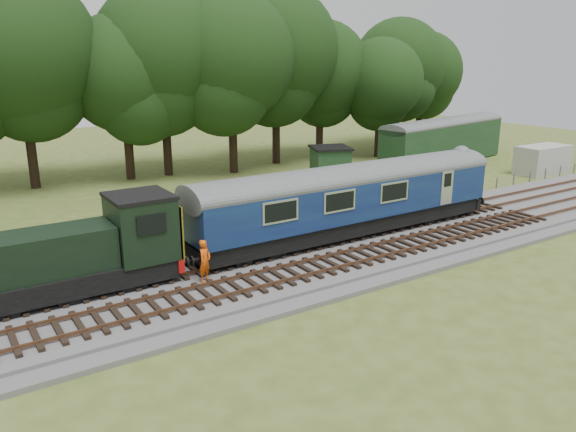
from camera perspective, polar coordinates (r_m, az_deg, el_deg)
ground at (r=26.10m, az=-1.45°, el=-5.50°), size 120.00×120.00×0.00m
ballast at (r=26.03m, az=-1.45°, el=-5.14°), size 70.00×7.00×0.35m
track_north at (r=27.08m, az=-3.02°, el=-3.77°), size 67.20×2.40×0.21m
track_south at (r=24.69m, az=0.51°, el=-5.75°), size 67.20×2.40×0.21m
fence at (r=29.79m, az=-6.02°, el=-2.82°), size 64.00×0.12×1.00m
tree_line at (r=45.55m, az=-16.23°, el=3.24°), size 70.00×8.00×18.00m
dmu_railcar at (r=29.52m, az=6.32°, el=2.27°), size 18.05×2.86×3.88m
shunter_loco at (r=23.75m, az=-20.78°, el=-3.72°), size 8.91×2.60×3.38m
worker at (r=23.85m, az=-8.45°, el=-4.53°), size 0.80×0.74×1.84m
parked_coach at (r=53.27m, az=15.58°, el=7.58°), size 16.26×5.65×4.09m
shed at (r=45.95m, az=4.31°, el=5.54°), size 3.91×3.91×2.48m
caravan at (r=51.76m, az=24.44°, el=5.23°), size 4.82×2.41×2.34m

